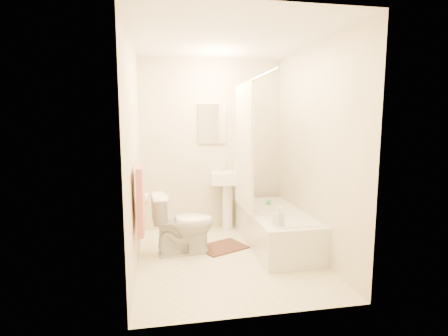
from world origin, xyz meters
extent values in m
plane|color=beige|center=(0.00, 0.00, 0.00)|extent=(2.40, 2.40, 0.00)
plane|color=white|center=(0.00, 0.00, 2.40)|extent=(2.40, 2.40, 0.00)
cube|color=beige|center=(0.00, 1.20, 1.20)|extent=(2.00, 0.02, 2.40)
cube|color=beige|center=(-1.00, 0.00, 1.20)|extent=(0.02, 2.40, 2.40)
cube|color=beige|center=(1.00, 0.00, 1.20)|extent=(0.02, 2.40, 2.40)
cube|color=white|center=(0.00, 1.18, 1.50)|extent=(0.40, 0.03, 0.55)
cylinder|color=silver|center=(0.30, 0.10, 2.00)|extent=(0.03, 1.70, 0.03)
cube|color=silver|center=(0.30, 0.50, 1.22)|extent=(0.04, 0.80, 1.55)
cylinder|color=silver|center=(-0.96, -0.25, 1.10)|extent=(0.02, 0.60, 0.02)
cube|color=#CC7266|center=(-0.93, -0.25, 0.78)|extent=(0.06, 0.45, 0.66)
cylinder|color=white|center=(-0.93, 0.12, 0.70)|extent=(0.11, 0.12, 0.12)
imported|color=white|center=(-0.48, 0.26, 0.35)|extent=(0.75, 0.46, 0.71)
cube|color=#482A20|center=(-0.01, 0.33, 0.01)|extent=(0.66, 0.59, 0.02)
imported|color=white|center=(0.49, -0.28, 0.54)|extent=(0.13, 0.13, 0.21)
cube|color=green|center=(0.70, 0.69, 0.45)|extent=(0.13, 0.20, 0.04)
camera|label=1|loc=(-0.74, -3.71, 1.56)|focal=28.00mm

